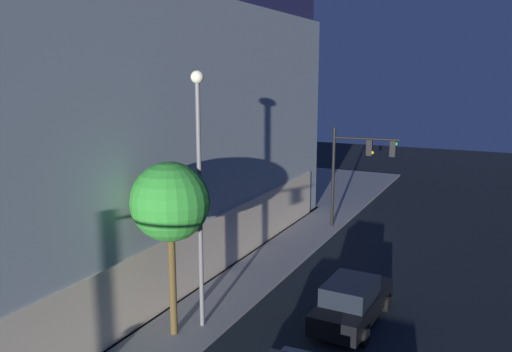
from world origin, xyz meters
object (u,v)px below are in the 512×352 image
at_px(traffic_light_far_corner, 358,160).
at_px(street_lamp_sidewalk, 199,174).
at_px(sidewalk_tree, 170,203).
at_px(car_black, 352,301).

relative_size(traffic_light_far_corner, street_lamp_sidewalk, 0.65).
bearing_deg(street_lamp_sidewalk, traffic_light_far_corner, -6.92).
xyz_separation_m(street_lamp_sidewalk, sidewalk_tree, (-0.96, 0.57, -0.88)).
bearing_deg(sidewalk_tree, street_lamp_sidewalk, -30.73).
distance_m(traffic_light_far_corner, car_black, 12.45).
bearing_deg(sidewalk_tree, traffic_light_far_corner, -8.58).
relative_size(traffic_light_far_corner, sidewalk_tree, 0.97).
distance_m(street_lamp_sidewalk, sidewalk_tree, 1.42).
relative_size(street_lamp_sidewalk, car_black, 1.88).
height_order(sidewalk_tree, car_black, sidewalk_tree).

